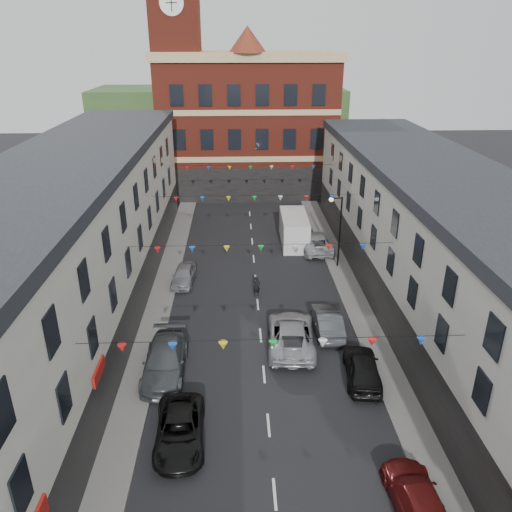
{
  "coord_description": "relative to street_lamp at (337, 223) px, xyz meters",
  "views": [
    {
      "loc": [
        -1.36,
        -22.85,
        17.18
      ],
      "look_at": [
        -0.12,
        8.27,
        3.63
      ],
      "focal_mm": 35.0,
      "sensor_mm": 36.0,
      "label": 1
    }
  ],
  "objects": [
    {
      "name": "ground",
      "position": [
        -6.55,
        -14.0,
        -3.9
      ],
      "size": [
        160.0,
        160.0,
        0.0
      ],
      "primitive_type": "plane",
      "color": "black",
      "rests_on": "ground"
    },
    {
      "name": "pavement_left",
      "position": [
        -13.45,
        -12.0,
        -3.83
      ],
      "size": [
        1.8,
        64.0,
        0.15
      ],
      "primitive_type": "cube",
      "color": "#605E5B",
      "rests_on": "ground"
    },
    {
      "name": "pavement_right",
      "position": [
        0.35,
        -12.0,
        -3.83
      ],
      "size": [
        1.8,
        64.0,
        0.15
      ],
      "primitive_type": "cube",
      "color": "#605E5B",
      "rests_on": "ground"
    },
    {
      "name": "terrace_left",
      "position": [
        -18.33,
        -13.0,
        1.44
      ],
      "size": [
        8.4,
        56.0,
        10.7
      ],
      "color": "beige",
      "rests_on": "ground"
    },
    {
      "name": "terrace_right",
      "position": [
        5.23,
        -13.0,
        0.95
      ],
      "size": [
        8.4,
        56.0,
        9.7
      ],
      "color": "beige",
      "rests_on": "ground"
    },
    {
      "name": "civic_building",
      "position": [
        -6.55,
        23.95,
        4.23
      ],
      "size": [
        20.6,
        13.3,
        18.5
      ],
      "color": "maroon",
      "rests_on": "ground"
    },
    {
      "name": "clock_tower",
      "position": [
        -14.05,
        21.0,
        11.03
      ],
      "size": [
        5.6,
        5.6,
        30.0
      ],
      "color": "maroon",
      "rests_on": "ground"
    },
    {
      "name": "distant_hill",
      "position": [
        -10.55,
        48.0,
        1.1
      ],
      "size": [
        40.0,
        14.0,
        10.0
      ],
      "primitive_type": "cube",
      "color": "#294721",
      "rests_on": "ground"
    },
    {
      "name": "street_lamp",
      "position": [
        0.0,
        0.0,
        0.0
      ],
      "size": [
        1.1,
        0.36,
        6.0
      ],
      "color": "black",
      "rests_on": "ground"
    },
    {
      "name": "car_left_c",
      "position": [
        -10.71,
        -18.9,
        -3.23
      ],
      "size": [
        2.45,
        4.93,
        1.34
      ],
      "primitive_type": "imported",
      "rotation": [
        0.0,
        0.0,
        0.05
      ],
      "color": "black",
      "rests_on": "ground"
    },
    {
      "name": "car_left_d",
      "position": [
        -12.05,
        -13.64,
        -3.1
      ],
      "size": [
        2.28,
        5.57,
        1.61
      ],
      "primitive_type": "imported",
      "rotation": [
        0.0,
        0.0,
        0.0
      ],
      "color": "#484D51",
      "rests_on": "ground"
    },
    {
      "name": "car_left_e",
      "position": [
        -12.05,
        -2.35,
        -3.23
      ],
      "size": [
        1.86,
        4.05,
        1.35
      ],
      "primitive_type": "imported",
      "rotation": [
        0.0,
        0.0,
        -0.07
      ],
      "color": "gray",
      "rests_on": "ground"
    },
    {
      "name": "car_right_c",
      "position": [
        -1.05,
        -23.08,
        -3.23
      ],
      "size": [
        2.03,
        4.71,
        1.35
      ],
      "primitive_type": "imported",
      "rotation": [
        0.0,
        0.0,
        3.17
      ],
      "color": "#5C1312",
      "rests_on": "ground"
    },
    {
      "name": "car_right_d",
      "position": [
        -1.21,
        -14.66,
        -3.14
      ],
      "size": [
        2.28,
        4.65,
        1.52
      ],
      "primitive_type": "imported",
      "rotation": [
        0.0,
        0.0,
        3.03
      ],
      "color": "black",
      "rests_on": "ground"
    },
    {
      "name": "car_right_e",
      "position": [
        -2.28,
        -9.68,
        -3.16
      ],
      "size": [
        1.62,
        4.55,
        1.5
      ],
      "primitive_type": "imported",
      "rotation": [
        0.0,
        0.0,
        3.13
      ],
      "color": "#43464A",
      "rests_on": "ground"
    },
    {
      "name": "car_right_f",
      "position": [
        -1.05,
        3.74,
        -3.14
      ],
      "size": [
        2.84,
        5.64,
        1.53
      ],
      "primitive_type": "imported",
      "rotation": [
        0.0,
        0.0,
        3.2
      ],
      "color": "#AAAEAF",
      "rests_on": "ground"
    },
    {
      "name": "moving_car",
      "position": [
        -4.75,
        -11.2,
        -3.08
      ],
      "size": [
        3.12,
        6.1,
        1.65
      ],
      "primitive_type": "imported",
      "rotation": [
        0.0,
        0.0,
        3.08
      ],
      "color": "#A0A1A7",
      "rests_on": "ground"
    },
    {
      "name": "white_van",
      "position": [
        -2.75,
        5.49,
        -2.59
      ],
      "size": [
        2.42,
        6.01,
        2.64
      ],
      "primitive_type": "cube",
      "rotation": [
        0.0,
        0.0,
        -0.02
      ],
      "color": "silver",
      "rests_on": "ground"
    },
    {
      "name": "pedestrian",
      "position": [
        -6.58,
        -4.75,
        -3.13
      ],
      "size": [
        0.66,
        0.57,
        1.54
      ],
      "primitive_type": "imported",
      "rotation": [
        0.0,
        0.0,
        0.42
      ],
      "color": "black",
      "rests_on": "ground"
    }
  ]
}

